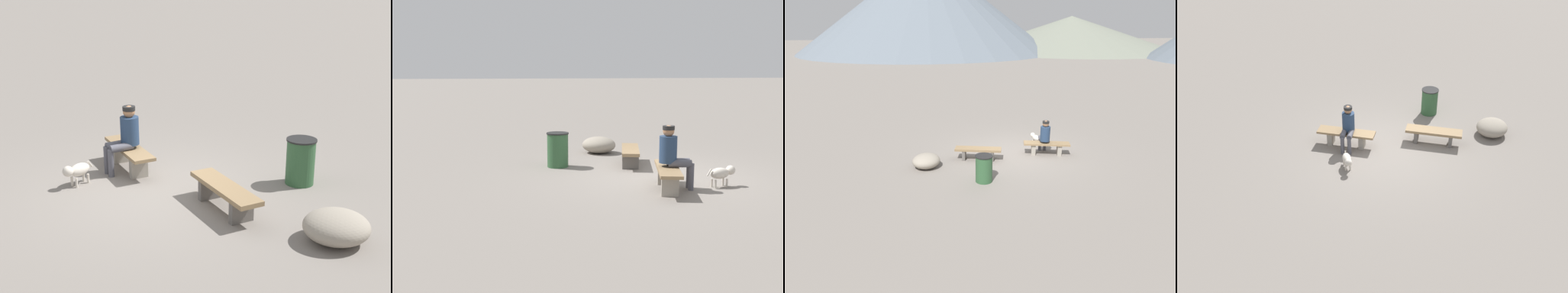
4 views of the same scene
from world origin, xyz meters
The scene contains 7 objects.
ground centered at (0.00, 0.00, -0.03)m, with size 210.00×210.00×0.06m, color gray.
bench_left centered at (-1.44, -0.34, 0.31)m, with size 1.68×0.79×0.43m.
bench_right centered at (1.11, -0.22, 0.32)m, with size 1.72×0.80×0.46m.
seated_person centered at (1.06, -0.12, 0.76)m, with size 0.42×0.70×1.29m.
dog centered at (1.05, 0.96, 0.29)m, with size 0.31×0.67×0.43m.
trash_bin centered at (-1.52, -2.15, 0.43)m, with size 0.55×0.55×0.85m.
boulder centered at (-3.26, -0.79, 0.24)m, with size 0.97×0.91×0.47m, color gray.
Camera 1 is at (-7.22, 5.32, 3.79)m, focal length 49.98 mm.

